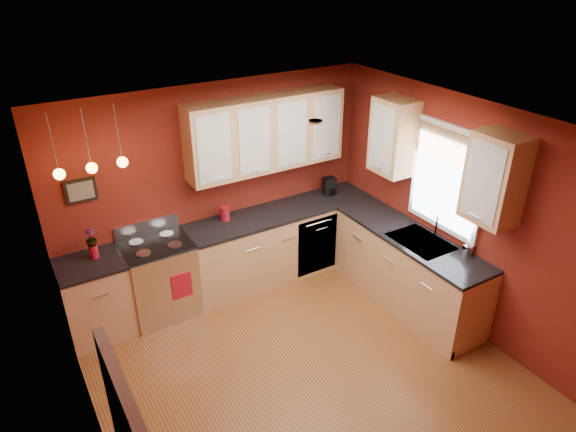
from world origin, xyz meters
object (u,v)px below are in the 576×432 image
sink (421,243)px  soap_pump (468,248)px  red_canister (225,213)px  gas_range (160,278)px  coffee_maker (330,187)px

sink → soap_pump: 0.53m
sink → soap_pump: sink is taller
sink → red_canister: (-1.70, 1.63, 0.12)m
gas_range → sink: bearing=-29.8°
gas_range → red_canister: bearing=7.8°
gas_range → coffee_maker: bearing=1.9°
sink → red_canister: size_ratio=3.85×
red_canister → soap_pump: (1.91, -2.10, -0.01)m
red_canister → soap_pump: size_ratio=1.05×
gas_range → sink: sink is taller
gas_range → soap_pump: (2.84, -1.97, 0.55)m
red_canister → sink: bearing=-43.8°
coffee_maker → red_canister: bearing=-169.6°
red_canister → soap_pump: bearing=-47.7°
red_canister → coffee_maker: (1.53, -0.05, 0.02)m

